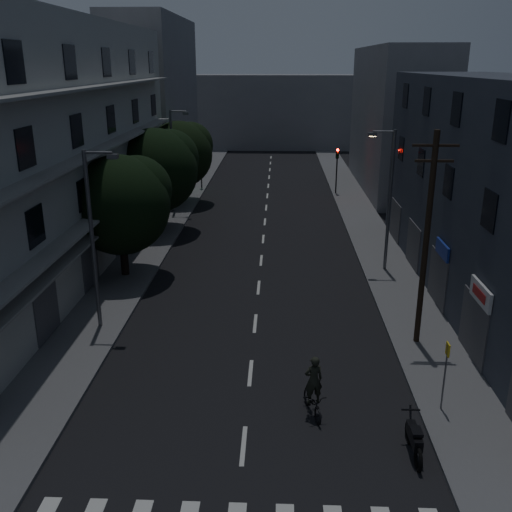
# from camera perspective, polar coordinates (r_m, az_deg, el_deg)

# --- Properties ---
(ground) EXTENTS (160.00, 160.00, 0.00)m
(ground) POSITION_cam_1_polar(r_m,az_deg,el_deg) (39.96, 0.75, 1.92)
(ground) COLOR black
(ground) RESTS_ON ground
(sidewalk_left) EXTENTS (3.00, 90.00, 0.15)m
(sidewalk_left) POSITION_cam_1_polar(r_m,az_deg,el_deg) (40.82, -9.84, 2.12)
(sidewalk_left) COLOR #565659
(sidewalk_left) RESTS_ON ground
(sidewalk_right) EXTENTS (3.00, 90.00, 0.15)m
(sidewalk_right) POSITION_cam_1_polar(r_m,az_deg,el_deg) (40.45, 11.43, 1.86)
(sidewalk_right) COLOR #565659
(sidewalk_right) RESTS_ON ground
(lane_markings) EXTENTS (0.15, 60.50, 0.01)m
(lane_markings) POSITION_cam_1_polar(r_m,az_deg,el_deg) (45.97, 0.96, 4.19)
(lane_markings) COLOR beige
(lane_markings) RESTS_ON ground
(building_left) EXTENTS (7.00, 36.00, 14.00)m
(building_left) POSITION_cam_1_polar(r_m,az_deg,el_deg) (34.13, -20.41, 9.89)
(building_left) COLOR #A7A8A3
(building_left) RESTS_ON ground
(building_right) EXTENTS (6.19, 28.00, 11.00)m
(building_right) POSITION_cam_1_polar(r_m,az_deg,el_deg) (29.98, 23.84, 5.46)
(building_right) COLOR #2E333F
(building_right) RESTS_ON ground
(building_far_left) EXTENTS (6.00, 20.00, 16.00)m
(building_far_left) POSITION_cam_1_polar(r_m,az_deg,el_deg) (62.70, -10.04, 15.23)
(building_far_left) COLOR slate
(building_far_left) RESTS_ON ground
(building_far_right) EXTENTS (6.00, 20.00, 13.00)m
(building_far_right) POSITION_cam_1_polar(r_m,az_deg,el_deg) (56.54, 13.86, 13.09)
(building_far_right) COLOR slate
(building_far_right) RESTS_ON ground
(building_far_end) EXTENTS (24.00, 8.00, 10.00)m
(building_far_end) POSITION_cam_1_polar(r_m,az_deg,el_deg) (83.50, 1.64, 14.25)
(building_far_end) COLOR slate
(building_far_end) RESTS_ON ground
(tree_near) EXTENTS (5.50, 5.50, 6.78)m
(tree_near) POSITION_cam_1_polar(r_m,az_deg,el_deg) (32.20, -13.33, 5.36)
(tree_near) COLOR black
(tree_near) RESTS_ON sidewalk_left
(tree_mid) EXTENTS (5.87, 5.87, 7.22)m
(tree_mid) POSITION_cam_1_polar(r_m,az_deg,el_deg) (40.85, -9.89, 8.75)
(tree_mid) COLOR black
(tree_mid) RESTS_ON sidewalk_left
(tree_far) EXTENTS (5.56, 5.56, 6.88)m
(tree_far) POSITION_cam_1_polar(r_m,az_deg,el_deg) (49.25, -7.59, 10.30)
(tree_far) COLOR black
(tree_far) RESTS_ON sidewalk_left
(traffic_signal_far_right) EXTENTS (0.28, 0.37, 4.10)m
(traffic_signal_far_right) POSITION_cam_1_polar(r_m,az_deg,el_deg) (52.91, 8.11, 9.36)
(traffic_signal_far_right) COLOR black
(traffic_signal_far_right) RESTS_ON sidewalk_right
(traffic_signal_far_left) EXTENTS (0.28, 0.37, 4.10)m
(traffic_signal_far_left) POSITION_cam_1_polar(r_m,az_deg,el_deg) (55.09, -5.55, 9.83)
(traffic_signal_far_left) COLOR black
(traffic_signal_far_left) RESTS_ON sidewalk_left
(street_lamp_left_near) EXTENTS (1.51, 0.25, 8.00)m
(street_lamp_left_near) POSITION_cam_1_polar(r_m,az_deg,el_deg) (25.75, -15.88, 2.30)
(street_lamp_left_near) COLOR #54565B
(street_lamp_left_near) RESTS_ON sidewalk_left
(street_lamp_right) EXTENTS (1.51, 0.25, 8.00)m
(street_lamp_right) POSITION_cam_1_polar(r_m,az_deg,el_deg) (32.95, 13.07, 6.05)
(street_lamp_right) COLOR #585A5F
(street_lamp_right) RESTS_ON sidewalk_right
(street_lamp_left_far) EXTENTS (1.51, 0.25, 8.00)m
(street_lamp_left_far) POSITION_cam_1_polar(r_m,az_deg,el_deg) (45.93, -8.23, 9.84)
(street_lamp_left_far) COLOR #5A5D62
(street_lamp_left_far) RESTS_ON sidewalk_left
(utility_pole) EXTENTS (1.80, 0.24, 9.00)m
(utility_pole) POSITION_cam_1_polar(r_m,az_deg,el_deg) (24.22, 16.69, 1.87)
(utility_pole) COLOR black
(utility_pole) RESTS_ON sidewalk_right
(bus_stop_sign) EXTENTS (0.06, 0.35, 2.52)m
(bus_stop_sign) POSITION_cam_1_polar(r_m,az_deg,el_deg) (20.69, 18.47, -10.22)
(bus_stop_sign) COLOR #595B60
(bus_stop_sign) RESTS_ON sidewalk_right
(motorcycle) EXTENTS (0.60, 2.07, 1.33)m
(motorcycle) POSITION_cam_1_polar(r_m,az_deg,el_deg) (19.15, 15.52, -17.30)
(motorcycle) COLOR black
(motorcycle) RESTS_ON ground
(cyclist) EXTENTS (1.07, 1.86, 2.23)m
(cyclist) POSITION_cam_1_polar(r_m,az_deg,el_deg) (20.25, 5.72, -13.67)
(cyclist) COLOR black
(cyclist) RESTS_ON ground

